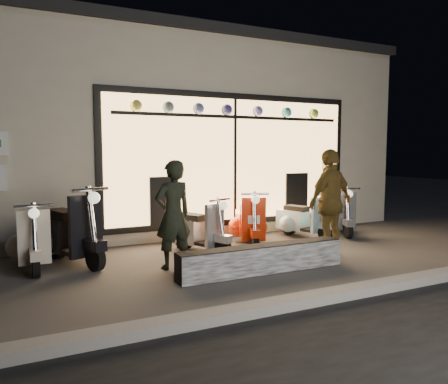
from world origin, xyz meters
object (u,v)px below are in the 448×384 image
Objects in this scene: scooter_red at (249,222)px; woman at (330,203)px; man at (173,215)px; scooter_silver at (194,230)px; graffiti_barrier at (262,259)px.

scooter_red is 1.68m from woman.
woman reaches higher than man.
scooter_red reaches higher than scooter_silver.
scooter_silver is 1.19m from scooter_red.
woman is at bearing -56.85° from scooter_silver.
woman is at bearing 160.75° from man.
scooter_red is at bearing -161.52° from man.
man is 2.63m from woman.
graffiti_barrier is at bearing -101.00° from scooter_silver.
woman is at bearing -42.40° from scooter_red.
man is (-1.87, -1.05, 0.41)m from scooter_red.
man is at bearing 142.87° from graffiti_barrier.
scooter_red is 0.84× the size of man.
scooter_red is (1.18, 0.16, 0.02)m from scooter_silver.
graffiti_barrier is at bearing 131.95° from man.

